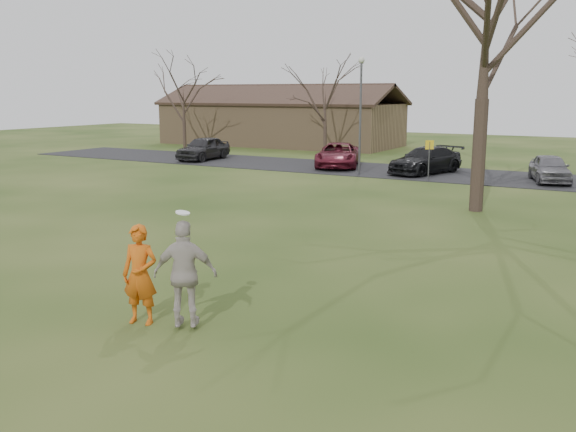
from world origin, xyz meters
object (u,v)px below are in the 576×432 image
(car_4, at_px, (550,168))
(catching_play, at_px, (185,274))
(player_defender, at_px, (140,275))
(car_0, at_px, (203,148))
(car_2, at_px, (338,155))
(car_3, at_px, (426,160))
(lamp_post, at_px, (361,101))
(big_tree, at_px, (487,20))
(building, at_px, (280,122))

(car_4, height_order, catching_play, catching_play)
(player_defender, relative_size, catching_play, 0.89)
(car_0, height_order, car_2, car_0)
(car_3, bearing_deg, lamp_post, -124.04)
(car_2, bearing_deg, big_tree, -63.54)
(player_defender, xyz_separation_m, lamp_post, (-5.09, 22.69, 2.99))
(car_4, bearing_deg, car_0, 163.03)
(car_2, distance_m, big_tree, 15.86)
(building, relative_size, big_tree, 1.47)
(car_0, xyz_separation_m, car_4, (21.40, 0.06, -0.09))
(car_0, xyz_separation_m, big_tree, (20.01, -9.47, 6.19))
(car_3, xyz_separation_m, car_4, (6.42, -0.24, -0.04))
(car_0, height_order, catching_play, catching_play)
(lamp_post, bearing_deg, player_defender, -77.36)
(car_2, xyz_separation_m, catching_play, (8.57, -25.17, 0.34))
(car_4, relative_size, lamp_post, 0.64)
(car_0, bearing_deg, catching_play, -57.67)
(car_4, relative_size, building, 0.19)
(building, bearing_deg, car_0, -81.63)
(player_defender, xyz_separation_m, big_tree, (2.91, 15.19, 6.02))
(car_2, relative_size, catching_play, 2.34)
(car_0, distance_m, building, 13.72)
(lamp_post, xyz_separation_m, big_tree, (8.00, -7.50, 3.03))
(car_2, bearing_deg, car_3, -23.23)
(car_0, relative_size, car_4, 1.13)
(car_0, height_order, building, building)
(car_2, bearing_deg, car_4, -22.42)
(car_0, relative_size, car_3, 0.91)
(car_4, distance_m, lamp_post, 10.14)
(player_defender, xyz_separation_m, car_4, (4.31, 24.72, -0.26))
(catching_play, height_order, lamp_post, lamp_post)
(car_0, relative_size, catching_play, 2.05)
(car_2, xyz_separation_m, car_4, (11.89, -0.59, -0.03))
(car_0, xyz_separation_m, car_2, (9.52, 0.66, -0.05))
(catching_play, height_order, big_tree, big_tree)
(car_4, height_order, big_tree, big_tree)
(car_4, distance_m, building, 27.02)
(catching_play, bearing_deg, player_defender, -171.19)
(car_0, bearing_deg, player_defender, -59.37)
(car_2, distance_m, car_4, 11.90)
(car_4, bearing_deg, building, 132.93)
(car_0, xyz_separation_m, catching_play, (18.09, -24.51, 0.29))
(car_3, bearing_deg, catching_play, -64.31)
(player_defender, distance_m, big_tree, 16.60)
(lamp_post, bearing_deg, car_0, 170.68)
(catching_play, xyz_separation_m, lamp_post, (-6.08, 22.54, 2.87))
(car_2, relative_size, car_3, 1.04)
(player_defender, relative_size, car_4, 0.49)
(catching_play, bearing_deg, car_2, 108.81)
(player_defender, height_order, car_0, player_defender)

